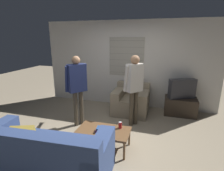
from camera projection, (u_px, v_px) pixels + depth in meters
ground_plane at (107, 138)px, 3.72m from camera, size 16.00×16.00×0.00m
wall_back at (127, 64)px, 5.26m from camera, size 5.20×0.08×2.55m
couch_blue at (42, 156)px, 2.64m from camera, size 2.10×1.04×0.88m
armchair_beige at (131, 101)px, 4.93m from camera, size 0.96×0.92×0.80m
coffee_table at (103, 132)px, 3.29m from camera, size 0.99×0.54×0.38m
tv_stand at (180, 106)px, 4.79m from camera, size 0.83×0.51×0.48m
tv at (182, 89)px, 4.66m from camera, size 0.73×0.48×0.53m
person_left_standing at (77, 83)px, 4.02m from camera, size 0.50×0.76×1.67m
person_right_standing at (134, 82)px, 4.02m from camera, size 0.51×0.77×1.68m
book_stack at (102, 130)px, 3.22m from camera, size 0.25×0.21×0.08m
soda_can at (120, 125)px, 3.33m from camera, size 0.07×0.07×0.13m
spare_remote at (108, 128)px, 3.32m from camera, size 0.04×0.13×0.02m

